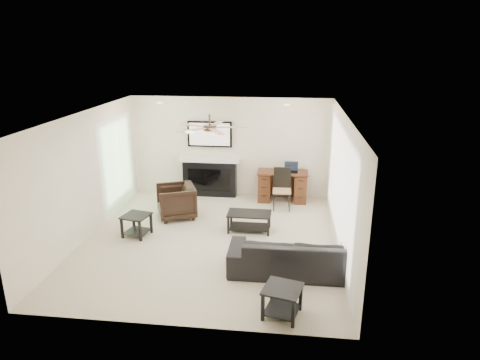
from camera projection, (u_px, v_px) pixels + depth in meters
The scene contains 10 objects.
room_shell at pixel (220, 158), 8.09m from camera, with size 5.50×5.54×2.52m.
sofa at pixel (293, 255), 7.26m from camera, with size 2.18×0.85×0.64m, color black.
armchair at pixel (176, 201), 9.56m from camera, with size 0.79×0.82×0.74m, color black.
coffee_table at pixel (249, 222), 8.91m from camera, with size 0.90×0.50×0.40m, color black.
end_table_near at pixel (282, 302), 6.12m from camera, with size 0.52×0.52×0.45m, color black.
end_table_left at pixel (137, 225), 8.68m from camera, with size 0.50×0.50×0.45m, color black.
fireplace_unit at pixel (209, 160), 10.75m from camera, with size 1.52×0.34×1.91m, color black.
desk at pixel (282, 186), 10.55m from camera, with size 1.22×0.56×0.76m, color #3F1E0F.
desk_chair at pixel (282, 189), 10.00m from camera, with size 0.42×0.44×0.97m, color black.
laptop at pixel (291, 167), 10.36m from camera, with size 0.33×0.24×0.23m, color black.
Camera 1 is at (1.48, -7.65, 3.76)m, focal length 32.00 mm.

